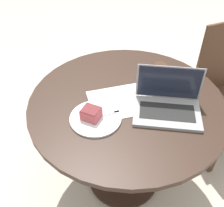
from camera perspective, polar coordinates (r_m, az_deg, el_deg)
The scene contains 10 objects.
ground_plane at distance 2.03m, azimuth 2.45°, elevation -15.59°, with size 12.00×12.00×0.00m, color #B7AD9E.
dining_table at distance 1.56m, azimuth 3.08°, elevation -3.61°, with size 1.09×1.09×0.76m.
chair at distance 2.07m, azimuth 23.09°, elevation 2.26°, with size 0.49×0.49×0.99m.
paper_document at distance 1.44m, azimuth 2.11°, elevation 0.53°, with size 0.41×0.36×0.00m.
plate at distance 1.34m, azimuth -3.59°, elevation -3.20°, with size 0.27×0.27×0.01m.
cake_slice at distance 1.31m, azimuth -4.58°, elevation -2.16°, with size 0.11×0.12×0.06m.
fork at distance 1.34m, azimuth -1.08°, elevation -2.32°, with size 0.17×0.06×0.00m.
coffee_glass at distance 1.60m, azimuth 10.34°, elevation 6.78°, with size 0.07×0.07×0.10m.
water_glass at distance 1.51m, azimuth 7.61°, elevation 5.00°, with size 0.06×0.06×0.11m.
laptop at distance 1.39m, azimuth 11.97°, elevation -0.31°, with size 0.41×0.40×0.22m.
Camera 1 is at (0.67, 0.87, 1.70)m, focal length 42.00 mm.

